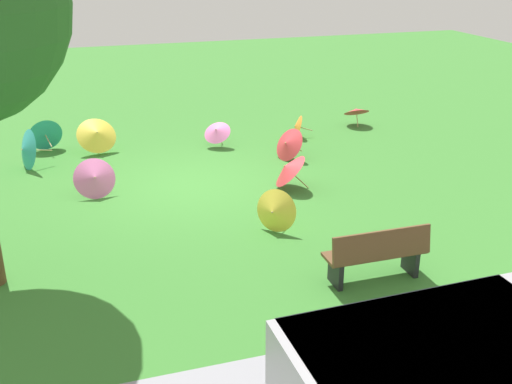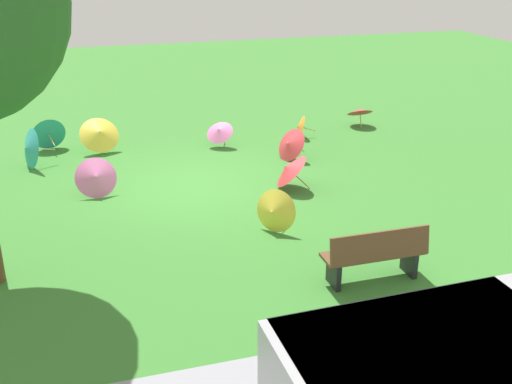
{
  "view_description": "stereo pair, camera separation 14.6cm",
  "coord_description": "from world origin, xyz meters",
  "px_view_note": "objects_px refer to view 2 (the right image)",
  "views": [
    {
      "loc": [
        2.36,
        12.07,
        4.84
      ],
      "look_at": [
        -0.78,
        2.16,
        0.6
      ],
      "focal_mm": 43.09,
      "sensor_mm": 36.0,
      "label": 1
    },
    {
      "loc": [
        2.22,
        12.11,
        4.84
      ],
      "look_at": [
        -0.78,
        2.16,
        0.6
      ],
      "focal_mm": 43.09,
      "sensor_mm": 36.0,
      "label": 2
    }
  ],
  "objects_px": {
    "parasol_teal_1": "(48,133)",
    "parasol_orange_0": "(299,126)",
    "park_bench": "(375,255)",
    "parasol_yellow_0": "(100,133)",
    "parasol_yellow_1": "(274,212)",
    "parasol_teal_0": "(28,149)",
    "parasol_red_0": "(290,144)",
    "parasol_pink_2": "(96,177)",
    "parasol_red_2": "(360,111)",
    "parasol_red_1": "(288,169)",
    "parasol_pink_0": "(219,131)"
  },
  "relations": [
    {
      "from": "parasol_red_1",
      "to": "parasol_orange_0",
      "type": "relative_size",
      "value": 1.52
    },
    {
      "from": "parasol_yellow_1",
      "to": "parasol_red_1",
      "type": "bearing_deg",
      "value": -116.57
    },
    {
      "from": "parasol_pink_0",
      "to": "parasol_yellow_1",
      "type": "bearing_deg",
      "value": 87.5
    },
    {
      "from": "parasol_red_0",
      "to": "parasol_yellow_0",
      "type": "distance_m",
      "value": 4.66
    },
    {
      "from": "parasol_pink_2",
      "to": "parasol_red_2",
      "type": "xyz_separation_m",
      "value": [
        -7.41,
        -3.18,
        0.02
      ]
    },
    {
      "from": "parasol_teal_1",
      "to": "parasol_red_1",
      "type": "bearing_deg",
      "value": 138.46
    },
    {
      "from": "parasol_orange_0",
      "to": "parasol_teal_1",
      "type": "height_order",
      "value": "parasol_teal_1"
    },
    {
      "from": "parasol_teal_0",
      "to": "parasol_red_0",
      "type": "bearing_deg",
      "value": 169.1
    },
    {
      "from": "parasol_red_0",
      "to": "parasol_orange_0",
      "type": "bearing_deg",
      "value": -118.01
    },
    {
      "from": "parasol_teal_0",
      "to": "parasol_yellow_0",
      "type": "distance_m",
      "value": 1.76
    },
    {
      "from": "parasol_yellow_0",
      "to": "parasol_yellow_1",
      "type": "height_order",
      "value": "parasol_yellow_0"
    },
    {
      "from": "parasol_teal_0",
      "to": "parasol_yellow_0",
      "type": "height_order",
      "value": "parasol_teal_0"
    },
    {
      "from": "parasol_red_1",
      "to": "parasol_yellow_1",
      "type": "distance_m",
      "value": 2.11
    },
    {
      "from": "parasol_orange_0",
      "to": "park_bench",
      "type": "bearing_deg",
      "value": 78.19
    },
    {
      "from": "parasol_red_1",
      "to": "parasol_teal_1",
      "type": "relative_size",
      "value": 1.1
    },
    {
      "from": "parasol_red_2",
      "to": "parasol_yellow_1",
      "type": "relative_size",
      "value": 0.96
    },
    {
      "from": "parasol_teal_0",
      "to": "parasol_red_1",
      "type": "height_order",
      "value": "parasol_teal_0"
    },
    {
      "from": "parasol_red_1",
      "to": "parasol_yellow_1",
      "type": "relative_size",
      "value": 1.24
    },
    {
      "from": "parasol_red_2",
      "to": "parasol_teal_0",
      "type": "bearing_deg",
      "value": 6.69
    },
    {
      "from": "parasol_red_0",
      "to": "parasol_teal_1",
      "type": "height_order",
      "value": "parasol_teal_1"
    },
    {
      "from": "parasol_pink_0",
      "to": "parasol_yellow_0",
      "type": "distance_m",
      "value": 2.93
    },
    {
      "from": "park_bench",
      "to": "parasol_red_2",
      "type": "xyz_separation_m",
      "value": [
        -3.56,
        -7.94,
        -0.04
      ]
    },
    {
      "from": "parasol_red_1",
      "to": "parasol_pink_0",
      "type": "bearing_deg",
      "value": -77.16
    },
    {
      "from": "parasol_pink_2",
      "to": "parasol_red_0",
      "type": "bearing_deg",
      "value": -167.45
    },
    {
      "from": "parasol_pink_0",
      "to": "parasol_teal_1",
      "type": "bearing_deg",
      "value": -15.31
    },
    {
      "from": "parasol_teal_0",
      "to": "parasol_red_2",
      "type": "xyz_separation_m",
      "value": [
        -8.79,
        -1.03,
        -0.05
      ]
    },
    {
      "from": "parasol_red_2",
      "to": "parasol_orange_0",
      "type": "xyz_separation_m",
      "value": [
        2.02,
        0.57,
        -0.12
      ]
    },
    {
      "from": "parasol_red_0",
      "to": "parasol_red_1",
      "type": "relative_size",
      "value": 0.95
    },
    {
      "from": "parasol_teal_0",
      "to": "park_bench",
      "type": "bearing_deg",
      "value": 127.13
    },
    {
      "from": "parasol_pink_0",
      "to": "parasol_red_1",
      "type": "bearing_deg",
      "value": 102.84
    },
    {
      "from": "parasol_pink_2",
      "to": "parasol_red_0",
      "type": "relative_size",
      "value": 0.92
    },
    {
      "from": "parasol_red_2",
      "to": "parasol_pink_2",
      "type": "bearing_deg",
      "value": 23.23
    },
    {
      "from": "parasol_orange_0",
      "to": "parasol_red_1",
      "type": "bearing_deg",
      "value": 65.88
    },
    {
      "from": "parasol_teal_1",
      "to": "parasol_red_2",
      "type": "bearing_deg",
      "value": 177.66
    },
    {
      "from": "parasol_yellow_0",
      "to": "parasol_teal_1",
      "type": "distance_m",
      "value": 1.42
    },
    {
      "from": "parasol_teal_0",
      "to": "parasol_orange_0",
      "type": "xyz_separation_m",
      "value": [
        -6.77,
        -0.46,
        -0.17
      ]
    },
    {
      "from": "parasol_pink_2",
      "to": "parasol_red_1",
      "type": "distance_m",
      "value": 3.95
    },
    {
      "from": "parasol_teal_0",
      "to": "parasol_red_1",
      "type": "relative_size",
      "value": 1.01
    },
    {
      "from": "parasol_teal_0",
      "to": "parasol_red_0",
      "type": "height_order",
      "value": "parasol_teal_0"
    },
    {
      "from": "park_bench",
      "to": "parasol_yellow_1",
      "type": "bearing_deg",
      "value": -66.38
    },
    {
      "from": "parasol_yellow_0",
      "to": "parasol_teal_1",
      "type": "xyz_separation_m",
      "value": [
        1.23,
        -0.7,
        -0.08
      ]
    },
    {
      "from": "parasol_pink_0",
      "to": "parasol_yellow_0",
      "type": "bearing_deg",
      "value": -8.36
    },
    {
      "from": "parasol_red_1",
      "to": "park_bench",
      "type": "bearing_deg",
      "value": 89.65
    },
    {
      "from": "parasol_red_0",
      "to": "parasol_teal_1",
      "type": "xyz_separation_m",
      "value": [
        5.52,
        -2.51,
        0.04
      ]
    },
    {
      "from": "parasol_yellow_1",
      "to": "parasol_teal_1",
      "type": "xyz_separation_m",
      "value": [
        3.91,
        -6.18,
        0.02
      ]
    },
    {
      "from": "parasol_pink_0",
      "to": "parasol_yellow_0",
      "type": "height_order",
      "value": "parasol_yellow_0"
    },
    {
      "from": "parasol_pink_0",
      "to": "parasol_pink_2",
      "type": "xyz_separation_m",
      "value": [
        3.15,
        2.39,
        -0.03
      ]
    },
    {
      "from": "parasol_pink_0",
      "to": "parasol_teal_0",
      "type": "xyz_separation_m",
      "value": [
        4.53,
        0.24,
        0.04
      ]
    },
    {
      "from": "parasol_teal_1",
      "to": "parasol_orange_0",
      "type": "bearing_deg",
      "value": 171.84
    },
    {
      "from": "parasol_pink_2",
      "to": "parasol_yellow_1",
      "type": "height_order",
      "value": "parasol_pink_2"
    }
  ]
}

